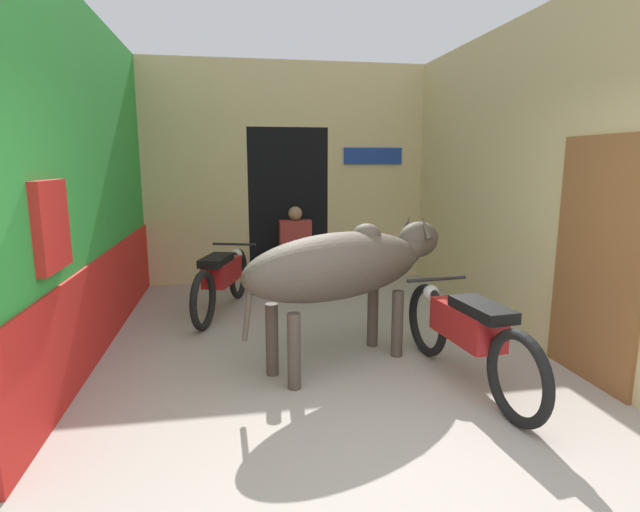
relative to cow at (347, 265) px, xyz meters
name	(u,v)px	position (x,y,z in m)	size (l,w,h in m)	color
ground_plane	(377,463)	(-0.16, -1.58, -0.92)	(30.00, 30.00, 0.00)	#9E9389
wall_left_shopfront	(86,187)	(-2.38, 0.88, 0.68)	(0.25, 4.95, 3.31)	green
wall_back_with_doorway	(286,187)	(-0.15, 3.65, 0.52)	(4.27, 0.93, 3.31)	#D1BC84
wall_right_with_door	(513,181)	(2.06, 0.84, 0.71)	(0.22, 4.95, 3.31)	#D1BC84
cow	(347,265)	(0.00, 0.00, 0.00)	(2.20, 1.42, 1.32)	#4C4238
motorcycle_near	(466,332)	(0.88, -0.62, -0.46)	(0.58, 2.04, 0.80)	black
motorcycle_far	(222,277)	(-1.15, 1.81, -0.47)	(0.77, 1.95, 0.78)	black
shopkeeper_seated	(296,247)	(-0.11, 2.80, -0.29)	(0.45, 0.33, 1.21)	#282833
plastic_stool	(266,272)	(-0.54, 2.94, -0.68)	(0.32, 0.32, 0.45)	beige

